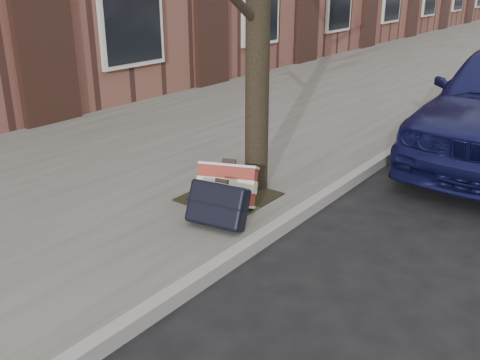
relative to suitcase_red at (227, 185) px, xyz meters
The scene contains 5 objects.
ground 2.17m from the suitcase_red, 28.33° to the right, with size 120.00×120.00×0.00m, color black.
near_sidewalk 14.10m from the suitcase_red, 97.40° to the left, with size 5.00×70.00×0.12m, color slate.
dirt_patch 0.31m from the suitcase_red, 122.03° to the left, with size 0.85×0.85×0.01m, color black.
suitcase_red is the anchor object (origin of this frame).
suitcase_navy 0.48m from the suitcase_red, 62.18° to the right, with size 0.56×0.18×0.40m, color black.
Camera 1 is at (1.19, -2.91, 2.31)m, focal length 40.00 mm.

